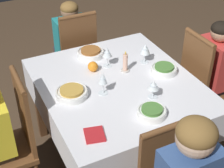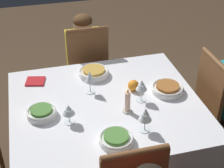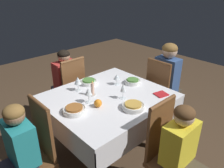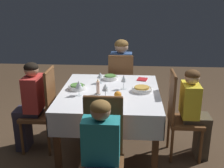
{
  "view_description": "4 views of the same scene",
  "coord_description": "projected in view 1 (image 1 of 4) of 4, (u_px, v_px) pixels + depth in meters",
  "views": [
    {
      "loc": [
        1.81,
        -0.93,
        2.18
      ],
      "look_at": [
        0.09,
        -0.09,
        0.84
      ],
      "focal_mm": 55.0,
      "sensor_mm": 36.0,
      "label": 1
    },
    {
      "loc": [
        0.41,
        1.76,
        2.14
      ],
      "look_at": [
        -0.06,
        -0.06,
        0.87
      ],
      "focal_mm": 55.0,
      "sensor_mm": 36.0,
      "label": 2
    },
    {
      "loc": [
        -1.36,
        -1.52,
        1.89
      ],
      "look_at": [
        0.1,
        0.04,
        0.87
      ],
      "focal_mm": 35.0,
      "sensor_mm": 36.0,
      "label": 3
    },
    {
      "loc": [
        -2.92,
        -0.22,
        1.85
      ],
      "look_at": [
        0.03,
        -0.02,
        0.85
      ],
      "focal_mm": 45.0,
      "sensor_mm": 36.0,
      "label": 4
    }
  ],
  "objects": [
    {
      "name": "orange_fruit",
      "position": [
        93.0,
        67.0,
        2.58
      ],
      "size": [
        0.08,
        0.08,
        0.08
      ],
      "primitive_type": "sphere",
      "color": "orange",
      "rests_on": "dining_table"
    },
    {
      "name": "wine_glass_north",
      "position": [
        145.0,
        49.0,
        2.64
      ],
      "size": [
        0.08,
        0.08,
        0.16
      ],
      "color": "white",
      "rests_on": "dining_table"
    },
    {
      "name": "bowl_north",
      "position": [
        164.0,
        69.0,
        2.57
      ],
      "size": [
        0.2,
        0.2,
        0.06
      ],
      "color": "white",
      "rests_on": "dining_table"
    },
    {
      "name": "bowl_south",
      "position": [
        72.0,
        92.0,
        2.33
      ],
      "size": [
        0.22,
        0.22,
        0.06
      ],
      "color": "white",
      "rests_on": "dining_table"
    },
    {
      "name": "person_child_teal",
      "position": [
        70.0,
        46.0,
        3.34
      ],
      "size": [
        0.33,
        0.3,
        1.05
      ],
      "rotation": [
        0.0,
        0.0,
        -1.57
      ],
      "color": "#383342",
      "rests_on": "ground_plane"
    },
    {
      "name": "wine_glass_south",
      "position": [
        103.0,
        79.0,
        2.3
      ],
      "size": [
        0.07,
        0.07,
        0.17
      ],
      "color": "white",
      "rests_on": "dining_table"
    },
    {
      "name": "chair_west",
      "position": [
        77.0,
        57.0,
        3.24
      ],
      "size": [
        0.37,
        0.37,
        1.01
      ],
      "rotation": [
        0.0,
        0.0,
        -1.57
      ],
      "color": "brown",
      "rests_on": "ground_plane"
    },
    {
      "name": "ground_plane",
      "position": [
        117.0,
        157.0,
        2.92
      ],
      "size": [
        8.0,
        8.0,
        0.0
      ],
      "primitive_type": "plane",
      "color": "#4C3826"
    },
    {
      "name": "chair_north",
      "position": [
        202.0,
        84.0,
        2.88
      ],
      "size": [
        0.37,
        0.37,
        1.01
      ],
      "rotation": [
        0.0,
        0.0,
        3.14
      ],
      "color": "brown",
      "rests_on": "ground_plane"
    },
    {
      "name": "bowl_west",
      "position": [
        91.0,
        53.0,
        2.78
      ],
      "size": [
        0.22,
        0.22,
        0.06
      ],
      "color": "white",
      "rests_on": "dining_table"
    },
    {
      "name": "person_child_red",
      "position": [
        218.0,
        74.0,
        2.9
      ],
      "size": [
        0.3,
        0.33,
        1.08
      ],
      "rotation": [
        0.0,
        0.0,
        3.14
      ],
      "color": "#383342",
      "rests_on": "ground_plane"
    },
    {
      "name": "napkin_red_folded",
      "position": [
        95.0,
        135.0,
        2.02
      ],
      "size": [
        0.15,
        0.14,
        0.01
      ],
      "rotation": [
        0.0,
        0.0,
        -0.24
      ],
      "color": "red",
      "rests_on": "dining_table"
    },
    {
      "name": "wine_glass_west",
      "position": [
        107.0,
        53.0,
        2.59
      ],
      "size": [
        0.07,
        0.07,
        0.16
      ],
      "color": "white",
      "rests_on": "dining_table"
    },
    {
      "name": "candle_centerpiece",
      "position": [
        125.0,
        64.0,
        2.56
      ],
      "size": [
        0.06,
        0.06,
        0.17
      ],
      "color": "beige",
      "rests_on": "dining_table"
    },
    {
      "name": "dining_table",
      "position": [
        117.0,
        93.0,
        2.53
      ],
      "size": [
        1.24,
        1.09,
        0.77
      ],
      "color": "silver",
      "rests_on": "ground_plane"
    },
    {
      "name": "bowl_east",
      "position": [
        152.0,
        112.0,
        2.16
      ],
      "size": [
        0.19,
        0.19,
        0.06
      ],
      "color": "white",
      "rests_on": "dining_table"
    },
    {
      "name": "wine_glass_east",
      "position": [
        154.0,
        86.0,
        2.28
      ],
      "size": [
        0.08,
        0.08,
        0.13
      ],
      "color": "white",
      "rests_on": "dining_table"
    },
    {
      "name": "chair_south",
      "position": [
        14.0,
        138.0,
        2.34
      ],
      "size": [
        0.37,
        0.37,
        1.01
      ],
      "color": "brown",
      "rests_on": "ground_plane"
    }
  ]
}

